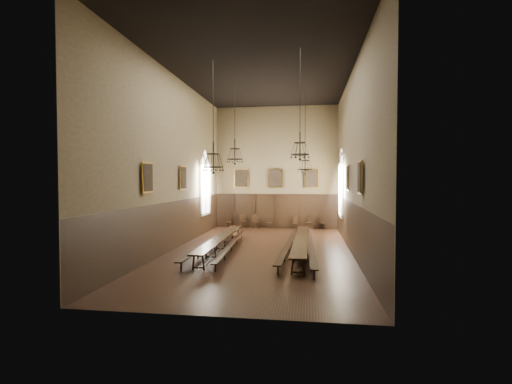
% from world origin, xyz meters
% --- Properties ---
extents(floor, '(9.00, 18.00, 0.02)m').
position_xyz_m(floor, '(0.00, 0.00, -0.01)').
color(floor, black).
rests_on(floor, ground).
extents(ceiling, '(9.00, 18.00, 0.02)m').
position_xyz_m(ceiling, '(0.00, 0.00, 9.01)').
color(ceiling, black).
rests_on(ceiling, ground).
extents(wall_back, '(9.00, 0.02, 9.00)m').
position_xyz_m(wall_back, '(0.00, 9.01, 4.50)').
color(wall_back, '#766749').
rests_on(wall_back, ground).
extents(wall_front, '(9.00, 0.02, 9.00)m').
position_xyz_m(wall_front, '(0.00, -9.01, 4.50)').
color(wall_front, '#766749').
rests_on(wall_front, ground).
extents(wall_left, '(0.02, 18.00, 9.00)m').
position_xyz_m(wall_left, '(-4.51, 0.00, 4.50)').
color(wall_left, '#766749').
rests_on(wall_left, ground).
extents(wall_right, '(0.02, 18.00, 9.00)m').
position_xyz_m(wall_right, '(4.51, 0.00, 4.50)').
color(wall_right, '#766749').
rests_on(wall_right, ground).
extents(wainscot_panelling, '(9.00, 18.00, 2.50)m').
position_xyz_m(wainscot_panelling, '(0.00, 0.00, 1.25)').
color(wainscot_panelling, black).
rests_on(wainscot_panelling, floor).
extents(table_left, '(0.74, 9.01, 0.70)m').
position_xyz_m(table_left, '(-2.00, -0.18, 0.35)').
color(table_left, black).
rests_on(table_left, floor).
extents(table_right, '(0.77, 9.44, 0.74)m').
position_xyz_m(table_right, '(2.06, -0.22, 0.37)').
color(table_right, black).
rests_on(table_right, floor).
extents(bench_left_outer, '(0.48, 10.26, 0.46)m').
position_xyz_m(bench_left_outer, '(-2.63, 0.18, 0.29)').
color(bench_left_outer, black).
rests_on(bench_left_outer, floor).
extents(bench_left_inner, '(0.82, 9.18, 0.41)m').
position_xyz_m(bench_left_inner, '(-1.45, -0.23, 0.26)').
color(bench_left_inner, black).
rests_on(bench_left_inner, floor).
extents(bench_right_inner, '(0.71, 10.19, 0.46)m').
position_xyz_m(bench_right_inner, '(1.44, 0.15, 0.29)').
color(bench_right_inner, black).
rests_on(bench_right_inner, floor).
extents(bench_right_outer, '(0.54, 10.25, 0.46)m').
position_xyz_m(bench_right_outer, '(2.50, -0.26, 0.29)').
color(bench_right_outer, black).
rests_on(bench_right_outer, floor).
extents(chair_0, '(0.43, 0.43, 0.88)m').
position_xyz_m(chair_0, '(-3.53, 8.61, 0.27)').
color(chair_0, black).
rests_on(chair_0, floor).
extents(chair_1, '(0.59, 0.59, 1.04)m').
position_xyz_m(chair_1, '(-2.38, 8.51, 0.31)').
color(chair_1, black).
rests_on(chair_1, floor).
extents(chair_2, '(0.55, 0.55, 1.03)m').
position_xyz_m(chair_2, '(-1.48, 8.47, 0.31)').
color(chair_2, black).
rests_on(chair_2, floor).
extents(chair_3, '(0.48, 0.48, 0.88)m').
position_xyz_m(chair_3, '(-0.45, 8.54, 0.26)').
color(chair_3, black).
rests_on(chair_3, floor).
extents(chair_5, '(0.45, 0.45, 0.87)m').
position_xyz_m(chair_5, '(1.45, 8.56, 0.26)').
color(chair_5, black).
rests_on(chair_5, floor).
extents(chair_6, '(0.56, 0.56, 1.03)m').
position_xyz_m(chair_6, '(2.52, 8.51, 0.31)').
color(chair_6, black).
rests_on(chair_6, floor).
extents(chair_7, '(0.45, 0.45, 0.96)m').
position_xyz_m(chair_7, '(3.39, 8.57, 0.29)').
color(chair_7, black).
rests_on(chair_7, floor).
extents(chandelier_back_left, '(0.95, 0.95, 4.38)m').
position_xyz_m(chandelier_back_left, '(-1.87, 2.85, 5.06)').
color(chandelier_back_left, black).
rests_on(chandelier_back_left, ceiling).
extents(chandelier_back_right, '(0.81, 0.81, 4.98)m').
position_xyz_m(chandelier_back_right, '(2.19, 2.84, 4.51)').
color(chandelier_back_right, black).
rests_on(chandelier_back_right, ceiling).
extents(chandelier_front_left, '(0.92, 0.92, 4.99)m').
position_xyz_m(chandelier_front_left, '(-1.89, -2.03, 4.48)').
color(chandelier_front_left, black).
rests_on(chandelier_front_left, ceiling).
extents(chandelier_front_right, '(0.75, 0.75, 4.48)m').
position_xyz_m(chandelier_front_right, '(2.03, -2.97, 4.99)').
color(chandelier_front_right, black).
rests_on(chandelier_front_right, ceiling).
extents(portrait_back_0, '(1.10, 0.12, 1.40)m').
position_xyz_m(portrait_back_0, '(-2.60, 8.88, 3.70)').
color(portrait_back_0, '#A57927').
rests_on(portrait_back_0, wall_back).
extents(portrait_back_1, '(1.10, 0.12, 1.40)m').
position_xyz_m(portrait_back_1, '(0.00, 8.88, 3.70)').
color(portrait_back_1, '#A57927').
rests_on(portrait_back_1, wall_back).
extents(portrait_back_2, '(1.10, 0.12, 1.40)m').
position_xyz_m(portrait_back_2, '(2.60, 8.88, 3.70)').
color(portrait_back_2, '#A57927').
rests_on(portrait_back_2, wall_back).
extents(portrait_left_0, '(0.12, 1.00, 1.30)m').
position_xyz_m(portrait_left_0, '(-4.38, 1.00, 3.70)').
color(portrait_left_0, '#A57927').
rests_on(portrait_left_0, wall_left).
extents(portrait_left_1, '(0.12, 1.00, 1.30)m').
position_xyz_m(portrait_left_1, '(-4.38, -3.50, 3.70)').
color(portrait_left_1, '#A57927').
rests_on(portrait_left_1, wall_left).
extents(portrait_right_0, '(0.12, 1.00, 1.30)m').
position_xyz_m(portrait_right_0, '(4.38, 1.00, 3.70)').
color(portrait_right_0, '#A57927').
rests_on(portrait_right_0, wall_right).
extents(portrait_right_1, '(0.12, 1.00, 1.30)m').
position_xyz_m(portrait_right_1, '(4.38, -3.50, 3.70)').
color(portrait_right_1, '#A57927').
rests_on(portrait_right_1, wall_right).
extents(window_right, '(0.20, 2.20, 4.60)m').
position_xyz_m(window_right, '(4.43, 5.50, 3.40)').
color(window_right, white).
rests_on(window_right, wall_right).
extents(window_left, '(0.20, 2.20, 4.60)m').
position_xyz_m(window_left, '(-4.43, 5.50, 3.40)').
color(window_left, white).
rests_on(window_left, wall_left).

